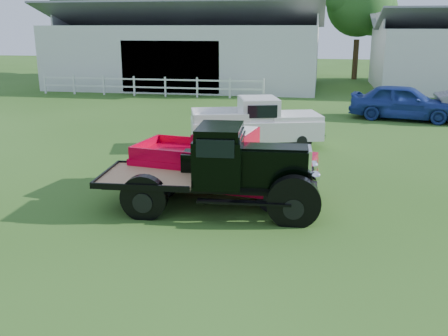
% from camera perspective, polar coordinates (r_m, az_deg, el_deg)
% --- Properties ---
extents(ground, '(120.00, 120.00, 0.00)m').
position_cam_1_polar(ground, '(10.49, -2.31, -7.24)').
color(ground, '#264D13').
extents(shed_left, '(18.80, 10.20, 5.60)m').
position_cam_1_polar(shed_left, '(36.60, -3.98, 13.73)').
color(shed_left, '#B9B8B1').
rests_on(shed_left, ground).
extents(fence_rail, '(14.20, 0.16, 1.20)m').
position_cam_1_polar(fence_rail, '(31.32, -8.49, 9.22)').
color(fence_rail, white).
rests_on(fence_rail, ground).
extents(tree_a, '(6.30, 6.30, 10.50)m').
position_cam_1_polar(tree_a, '(46.98, -15.43, 16.67)').
color(tree_a, '#245921').
rests_on(tree_a, ground).
extents(tree_b, '(6.90, 6.90, 11.50)m').
position_cam_1_polar(tree_b, '(43.87, 2.70, 17.95)').
color(tree_b, '#245921').
rests_on(tree_b, ground).
extents(tree_c, '(5.40, 5.40, 9.00)m').
position_cam_1_polar(tree_c, '(42.49, 15.06, 15.83)').
color(tree_c, '#245921').
rests_on(tree_c, ground).
extents(vintage_flatbed, '(5.12, 2.30, 1.98)m').
position_cam_1_polar(vintage_flatbed, '(11.42, -0.95, -0.02)').
color(vintage_flatbed, black).
rests_on(vintage_flatbed, ground).
extents(red_pickup, '(4.86, 2.47, 1.69)m').
position_cam_1_polar(red_pickup, '(12.43, -0.11, 0.61)').
color(red_pickup, '#BB0023').
rests_on(red_pickup, ground).
extents(white_pickup, '(5.00, 3.08, 1.72)m').
position_cam_1_polar(white_pickup, '(17.63, 3.63, 5.17)').
color(white_pickup, silver).
rests_on(white_pickup, ground).
extents(misc_car_blue, '(5.03, 2.86, 1.61)m').
position_cam_1_polar(misc_car_blue, '(24.37, 19.85, 7.10)').
color(misc_car_blue, navy).
rests_on(misc_car_blue, ground).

